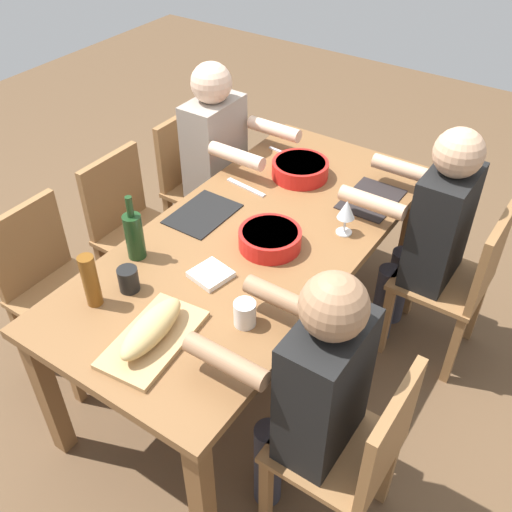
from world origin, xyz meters
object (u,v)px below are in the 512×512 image
cup_near_right (128,279)px  chair_near_right (51,282)px  chair_near_left (197,179)px  bread_loaf (152,328)px  diner_near_left (221,155)px  dining_table (256,251)px  diner_far_left (430,228)px  chair_near_center (132,225)px  wine_bottle (134,235)px  cup_far_right (245,313)px  cutting_board (153,339)px  napkin_stack (211,274)px  chair_far_left (460,279)px  wine_glass (346,211)px  serving_bowl_greens (270,238)px  diner_far_right (313,387)px  serving_bowl_pasta (300,168)px  beer_bottle (91,281)px  chair_far_right (355,451)px

cup_near_right → chair_near_right: bearing=-91.6°
chair_near_left → bread_loaf: size_ratio=2.66×
diner_near_left → dining_table: bearing=47.7°
diner_far_left → chair_near_center: size_ratio=1.41×
chair_near_left → wine_bottle: bearing=25.6°
cup_far_right → cutting_board: bearing=-40.9°
chair_near_center → napkin_stack: 0.88m
chair_far_left → cutting_board: chair_far_left is taller
cup_near_right → wine_bottle: bearing=-145.1°
chair_near_left → cutting_board: chair_near_left is taller
diner_far_left → bread_loaf: 1.36m
diner_far_left → cutting_board: bearing=-23.8°
chair_near_center → wine_glass: size_ratio=5.12×
bread_loaf → wine_bottle: bearing=-130.6°
chair_near_right → wine_bottle: bearing=108.9°
serving_bowl_greens → cup_near_right: 0.61m
wine_glass → chair_far_left: bearing=122.6°
diner_far_right → cup_far_right: bearing=-103.9°
chair_near_center → cup_far_right: bearing=66.2°
cutting_board → wine_glass: (-0.94, 0.26, 0.11)m
chair_near_right → wine_glass: bearing=125.6°
diner_far_left → diner_far_right: (1.07, 0.00, 0.00)m
serving_bowl_pasta → napkin_stack: (0.85, 0.09, -0.03)m
wine_glass → cup_far_right: bearing=-3.7°
diner_far_left → diner_near_left: size_ratio=1.00×
chair_near_center → chair_near_left: size_ratio=1.00×
serving_bowl_greens → cutting_board: size_ratio=0.66×
cutting_board → cup_far_right: bearing=139.1°
diner_far_left → wine_glass: (0.30, -0.29, 0.16)m
bread_loaf → serving_bowl_greens: bearing=176.1°
wine_bottle → beer_bottle: wine_bottle is taller
chair_near_center → cup_near_right: chair_near_center is taller
chair_near_right → dining_table: bearing=124.7°
diner_far_right → wine_bottle: bearing=-99.3°
chair_near_left → cup_near_right: bearing=27.2°
serving_bowl_greens → napkin_stack: serving_bowl_greens is taller
cutting_board → cup_far_right: size_ratio=4.03×
cutting_board → chair_near_center: bearing=-130.8°
chair_far_left → chair_far_right: 1.07m
napkin_stack → diner_far_right: bearing=69.9°
diner_far_right → beer_bottle: size_ratio=5.45×
napkin_stack → chair_far_left: bearing=137.9°
chair_far_left → cup_near_right: bearing=-42.3°
napkin_stack → cup_near_right: bearing=-42.8°
diner_far_left → serving_bowl_greens: 0.76m
serving_bowl_greens → chair_far_left: bearing=129.3°
cutting_board → beer_bottle: size_ratio=1.82×
chair_far_left → diner_far_left: 0.28m
diner_far_right → wine_bottle: diner_far_right is taller
chair_far_right → napkin_stack: chair_far_right is taller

